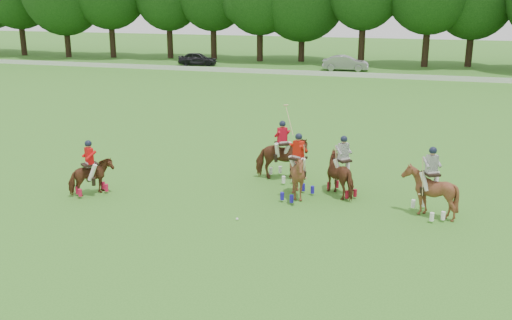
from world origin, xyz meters
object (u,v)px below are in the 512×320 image
(polo_ball, at_px, (237,219))
(car_left, at_px, (198,59))
(polo_stripe_a, at_px, (342,174))
(polo_red_b, at_px, (282,158))
(polo_red_a, at_px, (91,176))
(polo_red_c, at_px, (298,175))
(car_mid, at_px, (345,63))
(polo_stripe_b, at_px, (429,191))

(polo_ball, bearing_deg, car_left, 113.95)
(car_left, xyz_separation_m, polo_stripe_a, (21.11, -37.26, 0.12))
(polo_stripe_a, xyz_separation_m, polo_ball, (-2.98, -3.56, -0.78))
(polo_ball, bearing_deg, polo_red_b, 85.62)
(polo_red_a, height_order, polo_red_c, polo_red_c)
(car_left, relative_size, car_mid, 0.90)
(car_mid, relative_size, polo_ball, 50.60)
(car_left, bearing_deg, polo_red_b, -161.84)
(polo_red_c, distance_m, polo_ball, 3.17)
(polo_stripe_b, bearing_deg, polo_red_a, -173.42)
(car_mid, relative_size, polo_red_b, 1.52)
(car_mid, relative_size, polo_red_a, 2.16)
(polo_stripe_a, bearing_deg, polo_red_a, -163.47)
(polo_red_a, bearing_deg, car_mid, 84.43)
(car_left, distance_m, polo_red_a, 41.73)
(polo_red_a, distance_m, polo_ball, 6.17)
(polo_red_a, relative_size, polo_red_b, 0.70)
(car_left, xyz_separation_m, polo_red_c, (19.60, -38.15, 0.21))
(polo_stripe_a, height_order, polo_ball, polo_stripe_a)
(polo_red_b, xyz_separation_m, polo_stripe_b, (5.75, -2.41, -0.01))
(car_left, height_order, polo_red_c, polo_red_c)
(polo_stripe_b, distance_m, polo_ball, 6.57)
(polo_red_b, bearing_deg, polo_stripe_b, -22.76)
(car_mid, xyz_separation_m, polo_stripe_a, (5.15, -37.26, 0.07))
(polo_red_c, bearing_deg, polo_ball, -118.80)
(polo_red_c, height_order, polo_ball, polo_red_c)
(polo_red_b, relative_size, polo_stripe_a, 1.31)
(car_mid, height_order, polo_red_b, polo_red_b)
(car_left, distance_m, polo_red_c, 42.89)
(polo_red_b, distance_m, polo_stripe_b, 6.23)
(polo_red_c, xyz_separation_m, polo_stripe_a, (1.51, 0.89, -0.09))
(car_left, relative_size, polo_stripe_b, 1.69)
(polo_stripe_a, height_order, polo_stripe_b, polo_stripe_b)
(car_mid, bearing_deg, polo_red_a, 168.91)
(polo_stripe_b, xyz_separation_m, polo_ball, (-6.11, -2.28, -0.84))
(car_mid, bearing_deg, car_left, 84.48)
(car_mid, relative_size, polo_stripe_a, 1.99)
(car_left, height_order, polo_red_b, polo_red_b)
(polo_red_c, xyz_separation_m, polo_ball, (-1.47, -2.67, -0.87))
(car_mid, height_order, polo_red_c, polo_red_c)
(polo_red_a, relative_size, polo_ball, 23.44)
(polo_red_b, bearing_deg, car_mid, 94.01)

